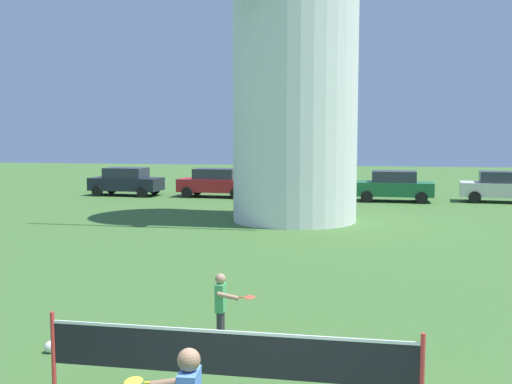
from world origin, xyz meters
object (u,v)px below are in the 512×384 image
object	(u,v)px
stray_ball	(50,347)
parked_car_silver	(304,183)
player_far	(222,303)
parked_car_red	(216,182)
tennis_net	(227,354)
parked_car_black	(126,181)
parked_car_cream	(505,186)
parked_car_green	(394,186)
windmill	(296,17)

from	to	relation	value
stray_ball	parked_car_silver	distance (m)	23.89
player_far	parked_car_red	xyz separation A→B (m)	(-5.87, 22.61, 0.14)
stray_ball	parked_car_silver	world-z (taller)	parked_car_silver
tennis_net	parked_car_black	size ratio (longest dim) A/B	1.21
parked_car_red	parked_car_silver	bearing A→B (deg)	3.09
player_far	stray_ball	size ratio (longest dim) A/B	6.14
parked_car_silver	parked_car_cream	world-z (taller)	same
tennis_net	parked_car_cream	bearing A→B (deg)	71.28
parked_car_black	parked_car_green	world-z (taller)	same
parked_car_black	parked_car_silver	size ratio (longest dim) A/B	0.99
parked_car_green	parked_car_cream	distance (m)	5.51
windmill	parked_car_red	world-z (taller)	windmill
parked_car_black	parked_car_green	bearing A→B (deg)	-1.26
stray_ball	parked_car_green	bearing A→B (deg)	75.00
parked_car_silver	parked_car_green	xyz separation A→B (m)	(4.69, -0.71, -0.00)
tennis_net	parked_car_red	distance (m)	25.74
parked_car_green	windmill	bearing A→B (deg)	-118.18
tennis_net	stray_ball	bearing A→B (deg)	157.39
parked_car_silver	parked_car_green	bearing A→B (deg)	-8.65
windmill	stray_ball	xyz separation A→B (m)	(-2.03, -15.35, -7.85)
parked_car_green	parked_car_cream	bearing A→B (deg)	5.78
windmill	parked_car_red	distance (m)	12.13
windmill	parked_car_black	bearing A→B (deg)	142.28
parked_car_silver	parked_car_green	distance (m)	4.75
tennis_net	parked_car_black	distance (m)	27.37
stray_ball	parked_car_green	xyz separation A→B (m)	(6.20, 23.12, 0.71)
parked_car_black	parked_car_cream	distance (m)	20.11
tennis_net	parked_car_red	bearing A→B (deg)	104.62
player_far	parked_car_black	distance (m)	25.03
stray_ball	parked_car_black	distance (m)	24.92
parked_car_red	parked_car_silver	world-z (taller)	same
tennis_net	parked_car_red	world-z (taller)	parked_car_red
tennis_net	player_far	bearing A→B (deg)	105.32
parked_car_black	parked_car_green	xyz separation A→B (m)	(14.63, -0.32, -0.00)
stray_ball	parked_car_black	bearing A→B (deg)	109.78
player_far	parked_car_red	distance (m)	23.36
parked_car_red	parked_car_cream	bearing A→B (deg)	0.38
windmill	parked_car_black	xyz separation A→B (m)	(-10.46, 8.09, -7.14)
player_far	parked_car_silver	size ratio (longest dim) A/B	0.29
stray_ball	parked_car_cream	world-z (taller)	parked_car_cream
tennis_net	parked_car_cream	size ratio (longest dim) A/B	1.10
parked_car_red	player_far	bearing A→B (deg)	-75.45
parked_car_green	stray_ball	bearing A→B (deg)	-105.00
windmill	parked_car_cream	bearing A→B (deg)	40.80
windmill	parked_car_black	distance (m)	15.03
player_far	stray_ball	xyz separation A→B (m)	(-2.57, -0.97, -0.57)
parked_car_red	parked_car_green	world-z (taller)	same
windmill	parked_car_cream	world-z (taller)	windmill
tennis_net	parked_car_silver	world-z (taller)	parked_car_silver
windmill	parked_car_red	size ratio (longest dim) A/B	3.80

